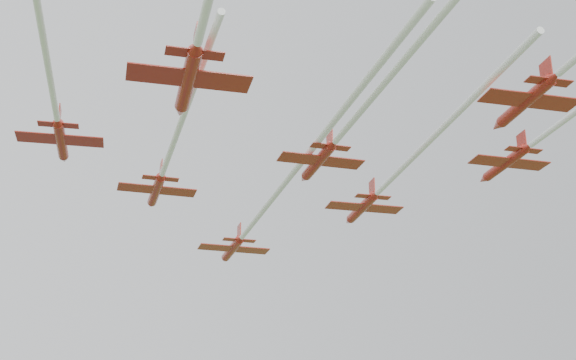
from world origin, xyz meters
name	(u,v)px	position (x,y,z in m)	size (l,w,h in m)	color
jet_lead	(265,207)	(4.44, 3.79, 47.75)	(17.42, 67.21, 2.83)	#AB2319
jet_row2_left	(167,162)	(-9.32, -1.23, 49.01)	(12.40, 43.09, 2.61)	#AB2319
jet_row2_right	(391,179)	(14.97, -6.36, 49.64)	(15.05, 47.20, 2.77)	#AB2319
jet_row3_left	(43,33)	(-26.12, -22.86, 47.79)	(21.54, 64.57, 2.36)	#AB2319
jet_row3_mid	(396,69)	(-1.37, -30.79, 47.32)	(16.97, 66.96, 2.48)	#AB2319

